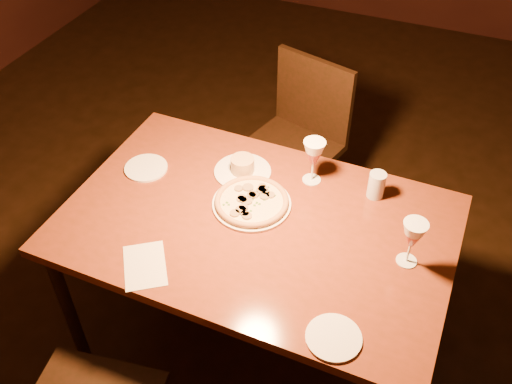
% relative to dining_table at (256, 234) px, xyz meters
% --- Properties ---
extents(floor, '(7.00, 7.00, 0.00)m').
position_rel_dining_table_xyz_m(floor, '(0.20, 0.04, -0.72)').
color(floor, black).
rests_on(floor, ground).
extents(dining_table, '(1.48, 0.96, 0.79)m').
position_rel_dining_table_xyz_m(dining_table, '(0.00, 0.00, 0.00)').
color(dining_table, maroon).
rests_on(dining_table, floor).
extents(chair_far, '(0.55, 0.55, 0.92)m').
position_rel_dining_table_xyz_m(chair_far, '(-0.14, 0.89, -0.19)').
color(chair_far, black).
rests_on(chair_far, floor).
extents(pizza_plate, '(0.31, 0.31, 0.03)m').
position_rel_dining_table_xyz_m(pizza_plate, '(-0.05, 0.08, 0.09)').
color(pizza_plate, white).
rests_on(pizza_plate, dining_table).
extents(ramekin_saucer, '(0.24, 0.24, 0.08)m').
position_rel_dining_table_xyz_m(ramekin_saucer, '(-0.16, 0.24, 0.09)').
color(ramekin_saucer, white).
rests_on(ramekin_saucer, dining_table).
extents(wine_glass_far, '(0.09, 0.09, 0.20)m').
position_rel_dining_table_xyz_m(wine_glass_far, '(0.12, 0.31, 0.17)').
color(wine_glass_far, '#BA4E4D').
rests_on(wine_glass_far, dining_table).
extents(wine_glass_right, '(0.09, 0.09, 0.19)m').
position_rel_dining_table_xyz_m(wine_glass_right, '(0.57, 0.02, 0.16)').
color(wine_glass_right, '#BA4E4D').
rests_on(wine_glass_right, dining_table).
extents(water_tumbler, '(0.07, 0.07, 0.11)m').
position_rel_dining_table_xyz_m(water_tumbler, '(0.38, 0.31, 0.13)').
color(water_tumbler, silver).
rests_on(water_tumbler, dining_table).
extents(side_plate_left, '(0.18, 0.18, 0.01)m').
position_rel_dining_table_xyz_m(side_plate_left, '(-0.55, 0.11, 0.07)').
color(side_plate_left, white).
rests_on(side_plate_left, dining_table).
extents(side_plate_near, '(0.18, 0.18, 0.01)m').
position_rel_dining_table_xyz_m(side_plate_near, '(0.42, -0.38, 0.07)').
color(side_plate_near, white).
rests_on(side_plate_near, dining_table).
extents(menu_card, '(0.24, 0.25, 0.00)m').
position_rel_dining_table_xyz_m(menu_card, '(-0.28, -0.35, 0.07)').
color(menu_card, silver).
rests_on(menu_card, dining_table).
extents(pendant_light, '(0.12, 0.12, 0.12)m').
position_rel_dining_table_xyz_m(pendant_light, '(0.00, 0.00, 0.85)').
color(pendant_light, '#FF9647').
rests_on(pendant_light, ceiling).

